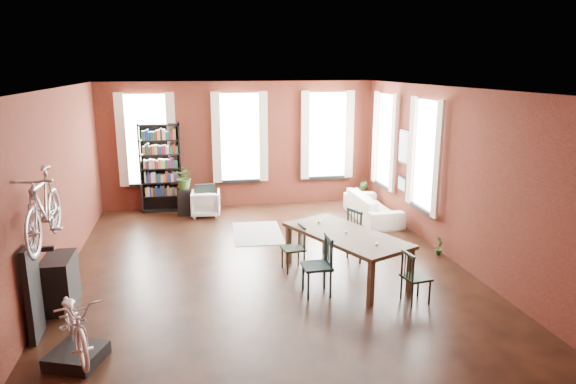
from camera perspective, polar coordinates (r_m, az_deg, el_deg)
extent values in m
plane|color=black|center=(9.38, -2.35, -8.50)|extent=(9.00, 9.00, 0.00)
cube|color=silver|center=(8.69, -2.56, 11.42)|extent=(7.00, 9.00, 0.04)
cube|color=#451811|center=(13.29, -5.37, 5.26)|extent=(7.00, 0.04, 3.20)
cube|color=#451811|center=(4.71, 5.94, -10.86)|extent=(7.00, 0.04, 3.20)
cube|color=#451811|center=(9.08, -24.84, 0.04)|extent=(0.04, 9.00, 3.20)
cube|color=#451811|center=(10.02, 17.76, 1.86)|extent=(0.04, 9.00, 3.20)
cube|color=white|center=(13.21, -15.40, 5.66)|extent=(1.00, 0.04, 2.20)
cube|color=#C1B09B|center=(13.15, -15.42, 5.61)|extent=(1.40, 0.06, 2.30)
cube|color=white|center=(13.24, -5.38, 6.10)|extent=(1.00, 0.04, 2.20)
cube|color=#C1B09B|center=(13.17, -5.35, 6.06)|extent=(1.40, 0.06, 2.30)
cube|color=white|center=(13.65, 4.33, 6.36)|extent=(1.00, 0.04, 2.20)
cube|color=#C1B09B|center=(13.59, 4.41, 6.32)|extent=(1.40, 0.06, 2.30)
cube|color=white|center=(10.84, 15.19, 3.98)|extent=(0.04, 1.00, 2.20)
cube|color=#C1B09B|center=(10.81, 14.86, 3.97)|extent=(0.06, 1.40, 2.30)
cube|color=white|center=(12.83, 10.90, 5.67)|extent=(0.04, 1.00, 2.20)
cube|color=#C1B09B|center=(12.80, 10.61, 5.67)|extent=(0.06, 1.40, 2.30)
cube|color=black|center=(11.82, 12.83, 4.90)|extent=(0.04, 0.55, 0.75)
cube|color=black|center=(11.98, 12.61, 0.88)|extent=(0.04, 0.45, 0.35)
cube|color=brown|center=(8.97, 6.39, -6.97)|extent=(1.91, 2.53, 0.78)
cube|color=#173333|center=(8.23, 3.21, -8.20)|extent=(0.45, 0.45, 0.96)
cube|color=black|center=(9.17, 0.58, -6.26)|extent=(0.43, 0.43, 0.83)
cube|color=black|center=(8.22, 14.04, -9.16)|extent=(0.43, 0.43, 0.82)
cube|color=#173431|center=(9.78, 8.22, -4.60)|extent=(0.59, 0.59, 0.99)
cube|color=black|center=(13.14, -13.95, 2.60)|extent=(1.00, 0.32, 2.20)
imported|color=silver|center=(12.63, -9.13, -1.11)|extent=(0.72, 0.69, 0.69)
imported|color=beige|center=(12.37, 9.40, -1.16)|extent=(0.61, 2.08, 0.81)
cube|color=black|center=(11.29, -3.41, -4.57)|extent=(1.12, 1.71, 0.01)
cube|color=black|center=(7.12, -22.42, -16.53)|extent=(0.77, 0.77, 0.17)
cube|color=black|center=(7.68, -26.49, -9.99)|extent=(0.16, 0.60, 1.30)
cube|color=black|center=(8.55, -23.97, -9.15)|extent=(0.40, 0.80, 0.80)
cube|color=black|center=(12.84, -11.45, -1.07)|extent=(0.35, 0.35, 0.65)
imported|color=#2F5D25|center=(13.76, 8.13, -0.72)|extent=(0.50, 0.70, 0.28)
imported|color=#285522|center=(10.41, 16.39, -6.36)|extent=(0.44, 0.42, 0.14)
imported|color=beige|center=(6.74, -22.86, -10.47)|extent=(0.76, 0.91, 1.48)
imported|color=#A5A8AD|center=(7.18, -25.83, 0.94)|extent=(0.47, 1.00, 1.66)
imported|color=#305B24|center=(12.70, -11.40, 1.35)|extent=(0.66, 0.71, 0.46)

